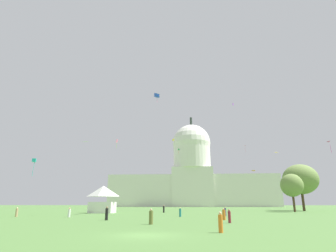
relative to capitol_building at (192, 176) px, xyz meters
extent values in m
plane|color=#4C7538|center=(-4.39, -188.81, -22.17)|extent=(800.00, 800.00, 0.00)
cube|color=silver|center=(-30.44, 0.00, -10.94)|extent=(60.89, 21.87, 22.46)
cube|color=silver|center=(30.44, 0.00, -10.94)|extent=(60.89, 21.87, 22.46)
cube|color=silver|center=(0.00, 0.00, -8.34)|extent=(29.44, 24.05, 27.67)
cylinder|color=silver|center=(0.00, 0.00, 15.13)|extent=(27.84, 27.84, 19.26)
sphere|color=silver|center=(0.00, 0.00, 24.75)|extent=(28.79, 28.79, 28.79)
cylinder|color=#2D3833|center=(0.00, 0.00, 42.36)|extent=(1.80, 1.80, 6.42)
cube|color=white|center=(-22.15, -142.71, -20.91)|extent=(5.81, 4.46, 2.53)
pyramid|color=white|center=(-22.15, -142.71, -17.13)|extent=(6.10, 4.69, 2.51)
cylinder|color=#4C3823|center=(33.59, -117.13, -18.77)|extent=(0.76, 0.76, 6.81)
ellipsoid|color=olive|center=(33.59, -117.13, -12.55)|extent=(13.65, 13.18, 9.37)
cylinder|color=#4C3823|center=(26.46, -129.53, -19.59)|extent=(0.58, 0.58, 5.16)
ellipsoid|color=olive|center=(26.46, -129.53, -15.17)|extent=(6.64, 6.17, 6.17)
cylinder|color=silver|center=(-20.99, -163.64, -21.54)|extent=(0.58, 0.58, 1.27)
sphere|color=tan|center=(-20.99, -163.64, -20.78)|extent=(0.36, 0.36, 0.25)
cylinder|color=tan|center=(-30.32, -163.07, -21.53)|extent=(0.49, 0.49, 1.29)
sphere|color=beige|center=(-30.32, -163.07, -20.75)|extent=(0.31, 0.31, 0.26)
cylinder|color=olive|center=(-5.46, -178.34, -21.47)|extent=(0.45, 0.45, 1.40)
sphere|color=beige|center=(-5.46, -178.34, -20.66)|extent=(0.23, 0.23, 0.22)
cylinder|color=olive|center=(-26.89, -130.66, -21.53)|extent=(0.63, 0.63, 1.29)
sphere|color=#A37556|center=(-26.89, -130.66, -20.75)|extent=(0.36, 0.36, 0.26)
cylinder|color=black|center=(-7.94, -138.43, -21.41)|extent=(0.51, 0.51, 1.53)
sphere|color=tan|center=(-7.94, -138.43, -20.51)|extent=(0.33, 0.33, 0.26)
cylinder|color=orange|center=(1.09, -186.64, -21.51)|extent=(0.41, 0.41, 1.32)
sphere|color=beige|center=(1.09, -186.64, -20.74)|extent=(0.26, 0.26, 0.22)
cylinder|color=#1E757A|center=(-3.02, -160.51, -21.52)|extent=(0.49, 0.49, 1.31)
sphere|color=beige|center=(-3.02, -160.51, -20.75)|extent=(0.31, 0.31, 0.22)
cylinder|color=maroon|center=(3.23, -175.42, -21.52)|extent=(0.34, 0.34, 1.30)
sphere|color=#A37556|center=(3.23, -175.42, -20.75)|extent=(0.24, 0.24, 0.23)
cylinder|color=navy|center=(4.90, -156.80, -21.49)|extent=(0.51, 0.51, 1.37)
sphere|color=tan|center=(4.90, -156.80, -20.70)|extent=(0.30, 0.30, 0.21)
cylinder|color=black|center=(-12.47, -171.25, -21.40)|extent=(0.55, 0.55, 1.54)
sphere|color=#A37556|center=(-12.47, -171.25, -20.52)|extent=(0.32, 0.32, 0.22)
cylinder|color=orange|center=(3.28, -169.36, -21.50)|extent=(0.61, 0.61, 1.35)
sphere|color=beige|center=(3.28, -169.36, -20.72)|extent=(0.28, 0.28, 0.20)
cube|color=yellow|center=(-9.20, -79.13, 9.48)|extent=(0.96, 0.94, 0.47)
cube|color=yellow|center=(-9.20, -79.13, 9.95)|extent=(0.96, 0.94, 0.47)
pyramid|color=#D1339E|center=(35.16, -136.12, -4.65)|extent=(1.31, 1.28, 0.29)
cylinder|color=#D1339E|center=(35.12, -135.88, -6.46)|extent=(0.11, 0.26, 2.26)
pyramid|color=gold|center=(23.62, -129.90, -6.48)|extent=(1.58, 1.32, 0.28)
pyramid|color=orange|center=(14.49, -140.41, -12.47)|extent=(1.47, 1.61, 0.21)
pyramid|color=white|center=(-21.73, -157.34, -8.65)|extent=(1.38, 1.21, 0.27)
pyramid|color=red|center=(32.87, -39.45, 13.92)|extent=(1.36, 1.45, 0.11)
cylinder|color=red|center=(32.53, -39.23, 11.85)|extent=(0.11, 0.32, 2.84)
cube|color=purple|center=(18.61, -90.06, 23.16)|extent=(0.53, 0.79, 1.26)
cube|color=black|center=(34.82, -96.09, -11.57)|extent=(1.18, 1.19, 0.54)
cube|color=black|center=(34.82, -96.09, -11.07)|extent=(1.18, 1.19, 0.54)
cylinder|color=black|center=(34.81, -96.09, -13.13)|extent=(0.45, 0.35, 2.73)
cube|color=blue|center=(-8.62, -149.54, 4.08)|extent=(1.37, 1.37, 0.74)
cube|color=blue|center=(-8.62, -149.54, 4.57)|extent=(1.37, 1.37, 0.74)
cylinder|color=pink|center=(-8.53, -149.54, 3.23)|extent=(0.13, 0.15, 1.29)
cube|color=green|center=(-8.81, -25.29, 15.02)|extent=(1.04, 1.05, 0.44)
cube|color=green|center=(-8.81, -25.29, 15.60)|extent=(1.04, 1.05, 0.44)
cylinder|color=red|center=(-9.00, -25.29, 13.28)|extent=(0.39, 0.29, 3.07)
cube|color=teal|center=(-36.54, -149.46, -10.72)|extent=(0.98, 0.98, 0.36)
cube|color=teal|center=(-36.54, -149.46, -10.32)|extent=(0.98, 0.98, 0.36)
cylinder|color=teal|center=(-36.47, -149.46, -12.52)|extent=(0.14, 0.50, 3.22)
cube|color=pink|center=(-28.72, -109.02, 2.85)|extent=(0.66, 1.08, 1.40)
cylinder|color=#8CD133|center=(-28.75, -109.02, 1.10)|extent=(0.13, 0.36, 2.18)
camera|label=1|loc=(-1.10, -209.28, -20.04)|focal=29.56mm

